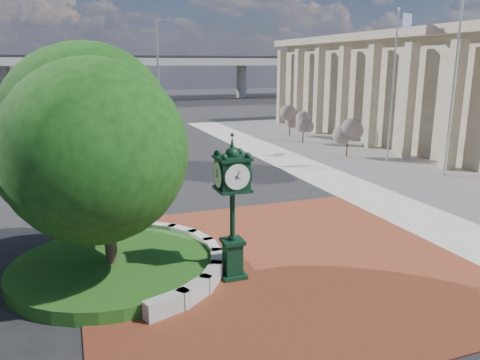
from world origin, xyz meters
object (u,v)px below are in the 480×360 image
object	(u,v)px
flagpole_a	(455,75)
street_lamp_near	(161,68)
parked_car	(132,117)
street_lamp_far	(86,75)
flagpole_b	(393,86)
post_clock	(232,202)

from	to	relation	value
flagpole_a	street_lamp_near	size ratio (longest dim) A/B	1.10
parked_car	street_lamp_far	world-z (taller)	street_lamp_far
flagpole_b	post_clock	bearing A→B (deg)	-140.09
post_clock	street_lamp_far	size ratio (longest dim) A/B	0.51
flagpole_b	street_lamp_far	world-z (taller)	flagpole_b
post_clock	street_lamp_near	size ratio (longest dim) A/B	0.43
post_clock	flagpole_b	xyz separation A→B (m)	(15.11, 12.64, 2.54)
flagpole_a	flagpole_b	world-z (taller)	flagpole_a
post_clock	street_lamp_near	world-z (taller)	street_lamp_near
flagpole_b	street_lamp_near	world-z (taller)	street_lamp_near
flagpole_b	street_lamp_near	distance (m)	20.76
flagpole_a	street_lamp_far	size ratio (longest dim) A/B	1.30
street_lamp_near	parked_car	bearing A→B (deg)	100.12
parked_car	flagpole_b	world-z (taller)	flagpole_b
post_clock	flagpole_a	world-z (taller)	flagpole_a
street_lamp_far	flagpole_b	bearing A→B (deg)	-63.29
parked_car	flagpole_b	xyz separation A→B (m)	(13.01, -26.32, 4.24)
post_clock	parked_car	size ratio (longest dim) A/B	1.10
parked_car	street_lamp_far	xyz separation A→B (m)	(-4.08, 7.64, 4.29)
flagpole_b	parked_car	bearing A→B (deg)	116.30
street_lamp_far	post_clock	bearing A→B (deg)	-87.57
post_clock	flagpole_a	xyz separation A→B (m)	(15.69, 8.21, 3.26)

